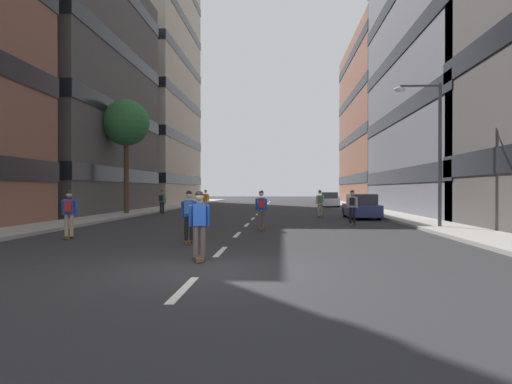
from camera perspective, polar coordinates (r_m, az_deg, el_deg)
ground_plane at (r=37.35m, az=0.49°, el=-2.46°), size 162.66×162.66×0.00m
sidewalk_left at (r=42.15m, az=-11.92°, el=-2.06°), size 2.58×74.55×0.14m
sidewalk_right at (r=41.37m, az=13.61°, el=-2.10°), size 2.58×74.55×0.14m
lane_markings at (r=38.24m, az=0.56°, el=-2.39°), size 0.16×62.20×0.01m
building_left_mid at (r=41.12m, az=-25.68°, el=11.55°), size 14.49×18.77×19.50m
building_left_far at (r=62.73m, az=-15.34°, el=12.77°), size 14.49×21.00×30.52m
building_right_far at (r=60.82m, az=18.57°, el=8.42°), size 14.49×22.99×20.61m
parked_car_near at (r=29.13m, az=13.04°, el=-1.88°), size 1.82×4.40×1.52m
parked_car_mid at (r=48.39m, az=9.11°, el=-1.00°), size 1.82×4.40×1.52m
street_tree_near at (r=33.88m, az=-15.93°, el=8.22°), size 3.26×3.26×8.04m
streetlamp_right at (r=22.34m, az=21.13°, el=6.27°), size 2.13×0.30×6.50m
skater_0 at (r=33.86m, az=-11.70°, el=-1.03°), size 0.55×0.92×1.78m
skater_1 at (r=38.32m, az=-6.32°, el=-0.92°), size 0.55×0.92×1.78m
skater_2 at (r=20.46m, az=0.67°, el=-1.91°), size 0.55×0.92×1.78m
skater_3 at (r=11.66m, az=-7.11°, el=-3.74°), size 0.57×0.92×1.78m
skater_4 at (r=15.53m, az=-8.40°, el=-2.62°), size 0.55×0.91×1.78m
skater_5 at (r=18.07m, az=-22.37°, el=-2.23°), size 0.57×0.92×1.78m
skater_6 at (r=29.97m, az=8.01°, el=-1.21°), size 0.56×0.92×1.78m
skater_7 at (r=23.78m, az=11.96°, el=-1.61°), size 0.56×0.92×1.78m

